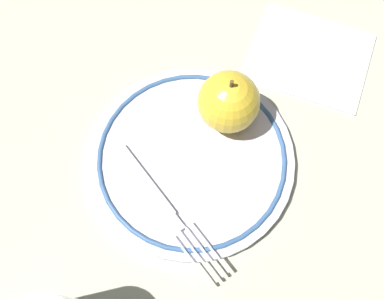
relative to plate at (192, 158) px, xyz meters
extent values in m
plane|color=#ACAE94|center=(0.01, -0.02, -0.01)|extent=(2.00, 2.00, 0.00)
cylinder|color=silver|center=(0.00, 0.00, 0.00)|extent=(0.24, 0.24, 0.01)
torus|color=#345787|center=(0.00, 0.00, 0.00)|extent=(0.22, 0.22, 0.01)
sphere|color=gold|center=(-0.01, -0.07, 0.04)|extent=(0.07, 0.07, 0.07)
cylinder|color=brown|center=(-0.01, -0.07, 0.08)|extent=(0.00, 0.00, 0.01)
cube|color=silver|center=(0.03, 0.05, 0.01)|extent=(0.10, 0.06, 0.00)
cube|color=silver|center=(-0.02, 0.08, 0.01)|extent=(0.02, 0.02, 0.00)
cube|color=silver|center=(-0.05, 0.11, 0.01)|extent=(0.06, 0.03, 0.00)
cube|color=silver|center=(-0.06, 0.10, 0.01)|extent=(0.06, 0.03, 0.00)
cube|color=silver|center=(-0.06, 0.09, 0.01)|extent=(0.06, 0.03, 0.00)
cube|color=silver|center=(-0.06, 0.09, 0.01)|extent=(0.06, 0.03, 0.00)
cube|color=white|center=(-0.08, -0.20, 0.00)|extent=(0.16, 0.14, 0.01)
camera|label=1|loc=(-0.08, 0.16, 0.47)|focal=40.00mm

